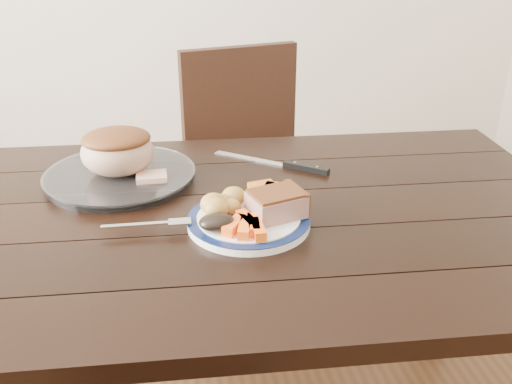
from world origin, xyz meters
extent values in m
cube|color=black|center=(0.00, 0.00, 0.73)|extent=(1.66, 1.01, 0.04)
cube|color=black|center=(0.74, 0.32, 0.35)|extent=(0.07, 0.07, 0.71)
cube|color=black|center=(0.22, 0.65, 0.45)|extent=(0.50, 0.50, 0.04)
cube|color=black|center=(0.18, 0.85, 0.70)|extent=(0.42, 0.13, 0.46)
cube|color=black|center=(0.36, 0.86, 0.21)|extent=(0.04, 0.04, 0.43)
cube|color=black|center=(0.43, 0.51, 0.21)|extent=(0.04, 0.04, 0.43)
cube|color=black|center=(0.01, 0.79, 0.21)|extent=(0.04, 0.04, 0.43)
cube|color=black|center=(0.08, 0.44, 0.21)|extent=(0.04, 0.04, 0.43)
cylinder|color=white|center=(0.06, -0.07, 0.76)|extent=(0.25, 0.25, 0.02)
torus|color=#0C193E|center=(0.06, -0.07, 0.77)|extent=(0.25, 0.25, 0.02)
cylinder|color=white|center=(-0.21, 0.21, 0.76)|extent=(0.35, 0.35, 0.02)
cube|color=#A97467|center=(0.11, -0.07, 0.79)|extent=(0.12, 0.11, 0.05)
ellipsoid|color=gold|center=(-0.01, -0.06, 0.79)|extent=(0.05, 0.05, 0.04)
ellipsoid|color=gold|center=(0.00, -0.04, 0.79)|extent=(0.04, 0.04, 0.04)
ellipsoid|color=gold|center=(0.02, -0.05, 0.79)|extent=(0.04, 0.04, 0.03)
ellipsoid|color=gold|center=(-0.01, -0.05, 0.79)|extent=(0.05, 0.05, 0.05)
ellipsoid|color=gold|center=(0.03, -0.02, 0.79)|extent=(0.05, 0.05, 0.04)
cube|color=#FF6215|center=(0.06, -0.14, 0.78)|extent=(0.02, 0.07, 0.02)
cube|color=#FF6215|center=(0.06, -0.12, 0.78)|extent=(0.03, 0.07, 0.02)
cube|color=#FF6215|center=(0.05, -0.11, 0.78)|extent=(0.04, 0.07, 0.02)
cube|color=#FF6215|center=(0.04, -0.13, 0.78)|extent=(0.04, 0.07, 0.02)
cube|color=#FF6215|center=(0.02, -0.12, 0.78)|extent=(0.06, 0.07, 0.02)
cube|color=orange|center=(0.13, -0.02, 0.79)|extent=(0.07, 0.06, 0.04)
cube|color=orange|center=(0.10, 0.00, 0.79)|extent=(0.06, 0.05, 0.04)
ellipsoid|color=black|center=(-0.01, -0.11, 0.79)|extent=(0.07, 0.05, 0.03)
cube|color=silver|center=(-0.17, -0.07, 0.77)|extent=(0.14, 0.02, 0.00)
cube|color=silver|center=(-0.08, -0.07, 0.77)|extent=(0.05, 0.03, 0.00)
ellipsoid|color=tan|center=(-0.21, 0.21, 0.82)|extent=(0.17, 0.15, 0.11)
cube|color=tan|center=(-0.14, 0.15, 0.78)|extent=(0.07, 0.06, 0.02)
cube|color=silver|center=(0.12, 0.28, 0.75)|extent=(0.17, 0.14, 0.00)
cube|color=black|center=(0.24, 0.19, 0.76)|extent=(0.11, 0.09, 0.01)
camera|label=1|loc=(-0.11, -1.08, 1.32)|focal=40.00mm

